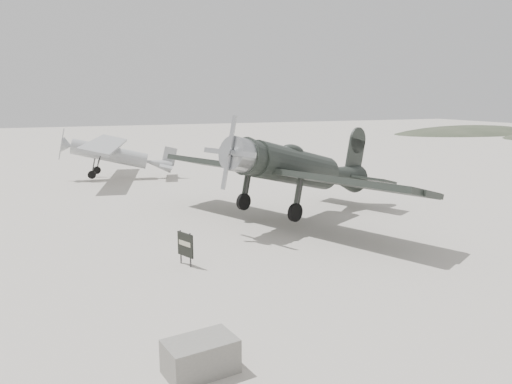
% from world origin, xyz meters
% --- Properties ---
extents(ground, '(160.00, 160.00, 0.00)m').
position_xyz_m(ground, '(0.00, 0.00, 0.00)').
color(ground, '#ABA597').
rests_on(ground, ground).
extents(hill_northeast, '(32.00, 16.00, 5.20)m').
position_xyz_m(hill_northeast, '(50.00, 40.00, 0.00)').
color(hill_northeast, '#323A2A').
rests_on(hill_northeast, ground).
extents(lowwing_monoplane, '(10.07, 13.17, 4.34)m').
position_xyz_m(lowwing_monoplane, '(1.25, 2.25, 2.30)').
color(lowwing_monoplane, black).
rests_on(lowwing_monoplane, ground).
extents(highwing_monoplane, '(7.54, 10.53, 2.98)m').
position_xyz_m(highwing_monoplane, '(-5.10, 16.81, 1.86)').
color(highwing_monoplane, gray).
rests_on(highwing_monoplane, ground).
extents(equipment_block, '(1.53, 1.09, 0.71)m').
position_xyz_m(equipment_block, '(-6.56, -8.57, 0.35)').
color(equipment_block, slate).
rests_on(equipment_block, ground).
extents(sign_board, '(0.34, 0.75, 1.14)m').
position_xyz_m(sign_board, '(-5.18, -2.10, 0.68)').
color(sign_board, '#333333').
rests_on(sign_board, ground).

